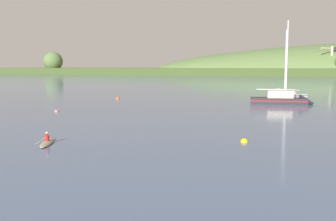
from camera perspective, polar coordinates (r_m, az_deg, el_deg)
The scene contains 7 objects.
dockside_crane at distance 249.25m, azimuth 22.90°, elevation 6.57°, with size 7.77×10.54×17.43m.
sailboat_near_mooring at distance 78.54m, azimuth 16.64°, elevation 2.23°, with size 8.21×7.01×13.96m.
sailboat_midwater_white at distance 61.04m, azimuth 16.89°, elevation 1.31°, with size 9.69×5.25×13.54m.
canoe_with_paddler at distance 29.93m, azimuth -17.35°, elevation -4.49°, with size 2.67×3.46×1.02m.
mooring_buoy_foreground at distance 29.79m, azimuth 11.16°, elevation -4.57°, with size 0.56×0.56×0.64m.
mooring_buoy_off_fishing_boat at distance 68.56m, azimuth -7.40°, elevation 1.71°, with size 0.64×0.64×0.72m.
mooring_buoy_far_upstream at distance 50.69m, azimuth -16.07°, elevation -0.17°, with size 0.55×0.55×0.63m.
Camera 1 is at (22.33, -4.81, 5.65)m, focal length 41.41 mm.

